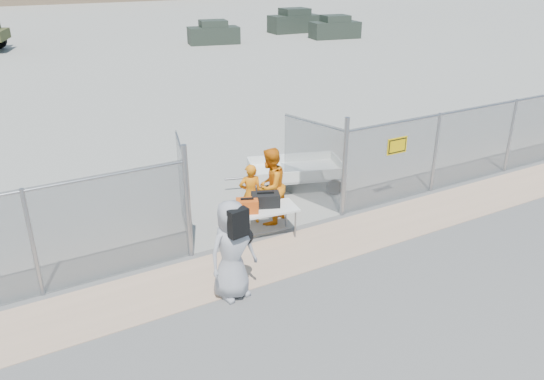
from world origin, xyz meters
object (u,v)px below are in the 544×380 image
security_worker_right (270,186)px  utility_trailer (296,174)px  security_worker_left (251,194)px  folding_table (260,224)px  visitor (232,250)px

security_worker_right → utility_trailer: 2.32m
security_worker_left → security_worker_right: (0.42, -0.21, 0.19)m
folding_table → security_worker_right: security_worker_right is taller
visitor → utility_trailer: (3.75, 3.82, -0.58)m
visitor → folding_table: bearing=40.3°
security_worker_right → utility_trailer: security_worker_right is taller
folding_table → security_worker_right: (0.60, 0.58, 0.58)m
visitor → security_worker_right: bearing=39.0°
folding_table → security_worker_right: bearing=52.6°
folding_table → visitor: (-1.49, -1.72, 0.61)m
security_worker_left → visitor: visitor is taller
utility_trailer → security_worker_right: bearing=-120.0°
security_worker_right → visitor: 3.11m
folding_table → visitor: size_ratio=0.87×
security_worker_left → visitor: size_ratio=0.77×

